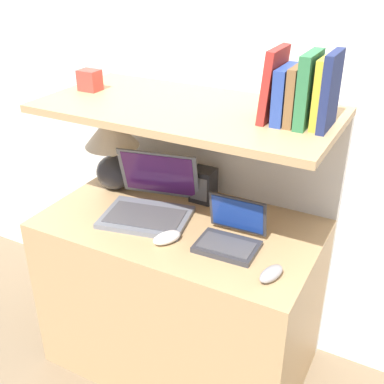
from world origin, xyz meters
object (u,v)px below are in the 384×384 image
object	(u,v)px
computer_mouse	(167,238)
book_navy	(331,91)
book_brown	(296,95)
shelf_gadget	(90,80)
book_red	(273,85)
router_box	(203,185)
laptop_large	(150,203)
book_yellow	(321,93)
book_green	(309,90)
second_mouse	(271,274)
book_blue	(285,95)
laptop_small	(231,236)
table_lamp	(112,145)

from	to	relation	value
computer_mouse	book_navy	world-z (taller)	book_navy
book_brown	shelf_gadget	distance (m)	0.84
book_red	router_box	bearing A→B (deg)	156.47
book_brown	book_red	distance (m)	0.08
computer_mouse	book_brown	world-z (taller)	book_brown
laptop_large	book_yellow	distance (m)	0.80
computer_mouse	shelf_gadget	world-z (taller)	shelf_gadget
laptop_large	book_green	size ratio (longest dim) A/B	1.71
second_mouse	book_blue	xyz separation A→B (m)	(-0.08, 0.24, 0.53)
book_yellow	book_navy	bearing A→B (deg)	0.00
laptop_large	book_yellow	xyz separation A→B (m)	(0.61, 0.06, 0.52)
book_brown	book_red	xyz separation A→B (m)	(-0.08, 0.00, 0.02)
laptop_small	book_green	xyz separation A→B (m)	(0.19, 0.12, 0.53)
computer_mouse	shelf_gadget	size ratio (longest dim) A/B	1.57
book_brown	table_lamp	bearing A→B (deg)	175.68
laptop_large	computer_mouse	bearing A→B (deg)	-42.14
book_green	book_red	world-z (taller)	book_red
book_blue	router_box	bearing A→B (deg)	158.91
table_lamp	router_box	world-z (taller)	table_lamp
book_green	shelf_gadget	bearing A→B (deg)	180.00
computer_mouse	book_blue	distance (m)	0.66
second_mouse	shelf_gadget	distance (m)	1.03
book_blue	book_yellow	bearing A→B (deg)	0.00
router_box	book_red	size ratio (longest dim) A/B	0.61
computer_mouse	router_box	bearing A→B (deg)	94.78
computer_mouse	book_red	bearing A→B (deg)	36.68
laptop_small	book_yellow	bearing A→B (deg)	27.25
laptop_small	book_navy	distance (m)	0.61
laptop_large	shelf_gadget	distance (m)	0.54
laptop_large	book_green	distance (m)	0.78
router_box	book_yellow	distance (m)	0.70
book_navy	shelf_gadget	xyz separation A→B (m)	(-0.94, 0.00, -0.08)
table_lamp	book_green	bearing A→B (deg)	-4.12
table_lamp	second_mouse	world-z (taller)	table_lamp
router_box	second_mouse	bearing A→B (deg)	-40.71
laptop_large	book_green	world-z (taller)	book_green
table_lamp	book_red	distance (m)	0.81
laptop_small	book_green	bearing A→B (deg)	31.85
table_lamp	laptop_large	distance (m)	0.33
computer_mouse	router_box	xyz separation A→B (m)	(-0.03, 0.35, 0.05)
shelf_gadget	book_green	bearing A→B (deg)	0.00
book_navy	shelf_gadget	distance (m)	0.95
book_blue	book_red	size ratio (longest dim) A/B	0.76
book_navy	book_brown	distance (m)	0.11
book_navy	book_blue	xyz separation A→B (m)	(-0.14, 0.00, -0.03)
book_yellow	laptop_large	bearing A→B (deg)	-174.11
laptop_small	book_navy	size ratio (longest dim) A/B	0.95
book_green	laptop_small	bearing A→B (deg)	-148.15
book_yellow	book_red	distance (m)	0.16
book_navy	book_green	bearing A→B (deg)	180.00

